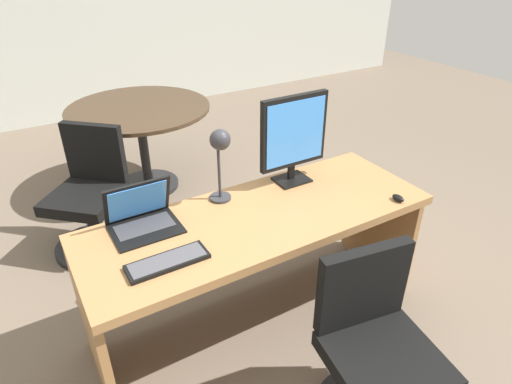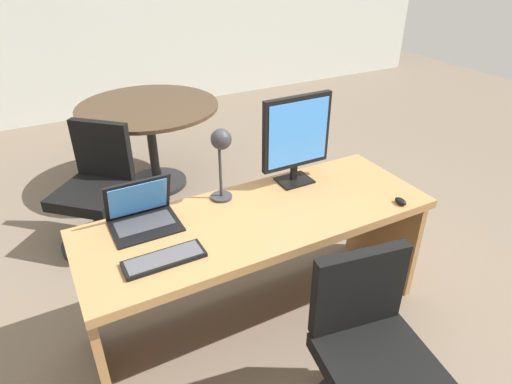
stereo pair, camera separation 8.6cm
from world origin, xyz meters
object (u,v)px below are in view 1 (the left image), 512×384
Objects in this scene: desk at (255,239)px; laptop at (141,213)px; desk_lamp at (220,150)px; mouse at (398,198)px; meeting_chair_near at (91,202)px; keyboard at (168,262)px; office_chair at (375,361)px; meeting_table at (141,127)px; monitor at (294,135)px.

desk is 5.63× the size of laptop.
mouse is at bearing -30.79° from desk_lamp.
desk is 1.37m from meeting_chair_near.
office_chair is at bearing -44.29° from keyboard.
meeting_table reaches higher than keyboard.
keyboard is 0.41× the size of meeting_chair_near.
desk is at bearing -60.65° from desk_lamp.
meeting_chair_near is at bearing 118.66° from desk_lamp.
office_chair reaches higher than keyboard.
meeting_table is (0.51, 1.66, -0.22)m from laptop.
monitor is at bearing 0.00° from laptop.
meeting_table is at bearing 109.84° from mouse.
office_chair is at bearing -139.12° from mouse.
meeting_chair_near is (-0.55, 1.00, -0.67)m from desk_lamp.
laptop is 0.79× the size of desk_lamp.
office_chair is (0.68, -1.02, -0.45)m from laptop.
desk_lamp is at bearing 0.66° from laptop.
office_chair is (0.68, -0.67, -0.38)m from keyboard.
mouse is 1.01m from desk_lamp.
meeting_chair_near is at bearing 135.08° from monitor.
monitor is 0.94m from laptop.
mouse is at bearing -47.35° from meeting_chair_near.
office_chair is at bearing -69.11° from meeting_chair_near.
monitor is 0.46m from desk_lamp.
desk_lamp is 1.33m from meeting_chair_near.
office_chair reaches higher than desk.
keyboard is 4.82× the size of mouse.
desk is at bearing -61.23° from meeting_chair_near.
meeting_chair_near is (-0.09, 1.01, -0.43)m from laptop.
meeting_table is at bearing 72.93° from laptop.
keyboard is at bearing -86.12° from meeting_chair_near.
meeting_chair_near is at bearing 110.89° from office_chair.
desk_lamp reaches higher than meeting_table.
laptop is 1.38m from mouse.
desk is at bearing -153.73° from monitor.
monitor reaches higher than desk_lamp.
office_chair is 2.70m from meeting_table.
desk_lamp is 1.25m from office_chair.
monitor is 0.68m from mouse.
monitor is at bearing -44.92° from meeting_chair_near.
laptop reaches higher than meeting_table.
mouse is at bearing -70.16° from meeting_table.
meeting_table is (-0.17, 2.68, 0.22)m from office_chair.
laptop is 4.37× the size of mouse.
desk_lamp is (-0.10, 0.18, 0.49)m from desk.
monitor is 1.77m from meeting_table.
mouse is 0.09× the size of meeting_chair_near.
desk_lamp reaches higher than desk.
office_chair is 0.97× the size of meeting_chair_near.
meeting_table is at bearing 47.22° from meeting_chair_near.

